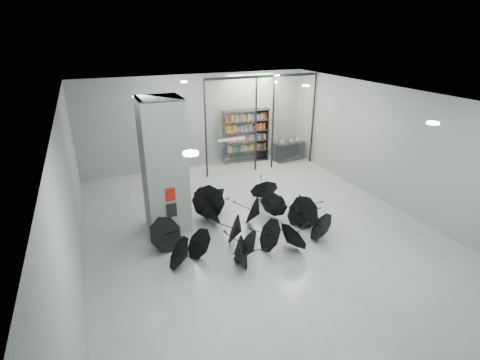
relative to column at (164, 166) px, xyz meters
name	(u,v)px	position (x,y,z in m)	size (l,w,h in m)	color
room	(273,147)	(2.50, -2.00, 0.84)	(14.00, 14.02, 4.01)	gray
column	(164,166)	(0.00, 0.00, 0.00)	(1.20, 1.20, 4.00)	slate
fire_cabinet	(170,194)	(0.00, -0.62, -0.65)	(0.28, 0.04, 0.38)	#A50A07
info_panel	(172,210)	(0.00, -0.62, -1.15)	(0.30, 0.03, 0.42)	black
exit_sign	(266,80)	(4.90, 3.30, 1.82)	(0.30, 0.06, 0.15)	#0CE533
glass_partition	(262,120)	(4.89, 3.50, 0.18)	(5.06, 0.08, 4.00)	silver
bookshelf	(246,136)	(4.69, 4.75, -0.81)	(2.17, 0.43, 2.38)	black
shop_counter	(289,151)	(6.60, 4.08, -1.57)	(1.43, 0.57, 0.86)	black
umbrella_cluster	(248,223)	(2.14, -1.27, -1.70)	(5.78, 4.40, 1.30)	black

